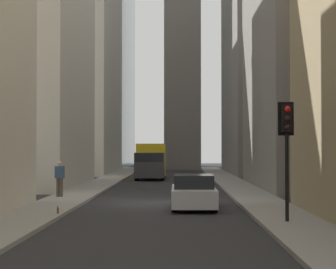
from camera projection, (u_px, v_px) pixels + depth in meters
ground_plane at (161, 204)px, 26.08m from camera, size 135.00×135.00×0.00m
sidewalk_right at (62, 202)px, 26.16m from camera, size 90.00×2.20×0.14m
sidewalk_left at (261, 202)px, 26.00m from camera, size 90.00×2.20×0.14m
building_left_far at (280, 23)px, 55.66m from camera, size 17.51×10.00×29.15m
building_left_midfar at (336, 21)px, 35.88m from camera, size 14.66×10.00×20.82m
building_right_midfar at (5, 16)px, 37.84m from camera, size 12.96×10.50×22.23m
building_right_far at (64, 60)px, 57.66m from camera, size 15.80×10.00×22.54m
church_spire at (182, 22)px, 67.57m from camera, size 4.60×4.60×32.97m
delivery_truck at (151, 161)px, 46.31m from camera, size 6.46×2.25×2.84m
sedan_silver at (193, 193)px, 23.81m from camera, size 4.30×1.78×1.42m
traffic_light_foreground at (287, 133)px, 18.75m from camera, size 0.43×0.52×3.88m
pedestrian at (60, 177)px, 28.11m from camera, size 0.26×0.44×1.74m
discarded_bottle at (58, 211)px, 20.85m from camera, size 0.07×0.07×0.27m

